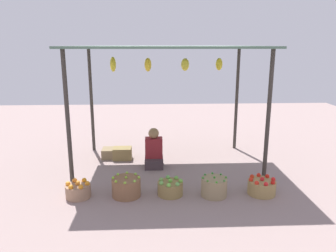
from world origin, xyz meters
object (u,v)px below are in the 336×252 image
object	(u,v)px
basket_oranges	(78,190)
wooden_crate_stacked_rear	(112,153)
basket_limes	(126,187)
vendor_person	(154,152)
basket_green_chilies	(214,187)
basket_red_tomatoes	(262,187)
basket_green_apples	(171,188)
wooden_crate_near_vendor	(122,153)

from	to	relation	value
basket_oranges	wooden_crate_stacked_rear	size ratio (longest dim) A/B	0.98
basket_limes	vendor_person	bearing A→B (deg)	71.17
basket_green_chilies	basket_limes	bearing A→B (deg)	177.53
basket_oranges	basket_red_tomatoes	bearing A→B (deg)	-0.31
basket_green_chilies	wooden_crate_stacked_rear	bearing A→B (deg)	134.14
basket_green_apples	wooden_crate_near_vendor	bearing A→B (deg)	117.99
vendor_person	basket_oranges	size ratio (longest dim) A/B	1.97
vendor_person	wooden_crate_near_vendor	size ratio (longest dim) A/B	2.03
wooden_crate_stacked_rear	basket_red_tomatoes	bearing A→B (deg)	-35.50
basket_limes	wooden_crate_stacked_rear	size ratio (longest dim) A/B	1.15
basket_oranges	vendor_person	bearing A→B (deg)	47.59
basket_green_apples	wooden_crate_near_vendor	world-z (taller)	basket_green_apples
vendor_person	wooden_crate_near_vendor	bearing A→B (deg)	146.29
wooden_crate_stacked_rear	basket_oranges	bearing A→B (deg)	-99.24
basket_oranges	basket_green_chilies	world-z (taller)	basket_green_chilies
basket_oranges	wooden_crate_near_vendor	bearing A→B (deg)	72.91
basket_limes	basket_green_apples	distance (m)	0.71
basket_oranges	wooden_crate_stacked_rear	xyz separation A→B (m)	(0.31, 1.88, -0.01)
vendor_person	wooden_crate_near_vendor	distance (m)	0.82
basket_limes	wooden_crate_near_vendor	size ratio (longest dim) A/B	1.20
basket_green_chilies	wooden_crate_near_vendor	distance (m)	2.44
basket_red_tomatoes	wooden_crate_stacked_rear	xyz separation A→B (m)	(-2.65, 1.89, -0.02)
vendor_person	basket_red_tomatoes	xyz separation A→B (m)	(1.75, -1.34, -0.18)
basket_oranges	basket_green_apples	bearing A→B (deg)	0.89
basket_oranges	basket_red_tomatoes	distance (m)	2.96
wooden_crate_near_vendor	basket_limes	bearing A→B (deg)	-82.89
wooden_crate_near_vendor	wooden_crate_stacked_rear	world-z (taller)	wooden_crate_near_vendor
basket_red_tomatoes	wooden_crate_near_vendor	world-z (taller)	basket_red_tomatoes
basket_limes	basket_green_chilies	bearing A→B (deg)	-2.47
vendor_person	basket_limes	size ratio (longest dim) A/B	1.69
vendor_person	basket_oranges	world-z (taller)	vendor_person
basket_green_apples	basket_red_tomatoes	bearing A→B (deg)	-1.49
basket_green_apples	basket_limes	bearing A→B (deg)	-179.27
basket_green_apples	basket_green_chilies	world-z (taller)	basket_green_chilies
basket_oranges	basket_green_chilies	bearing A→B (deg)	-1.24
basket_oranges	basket_green_chilies	xyz separation A→B (m)	(2.17, -0.05, 0.04)
basket_green_chilies	wooden_crate_near_vendor	size ratio (longest dim) A/B	1.07
wooden_crate_stacked_rear	basket_green_apples	bearing A→B (deg)	-57.75
vendor_person	basket_red_tomatoes	bearing A→B (deg)	-37.56
basket_oranges	basket_red_tomatoes	size ratio (longest dim) A/B	0.88
basket_limes	wooden_crate_stacked_rear	world-z (taller)	basket_limes
basket_oranges	basket_green_chilies	distance (m)	2.17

